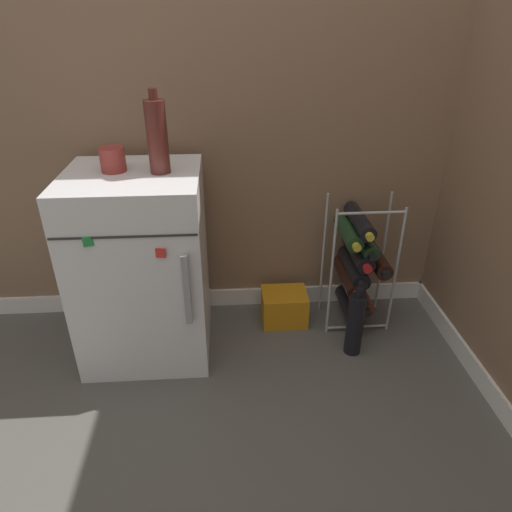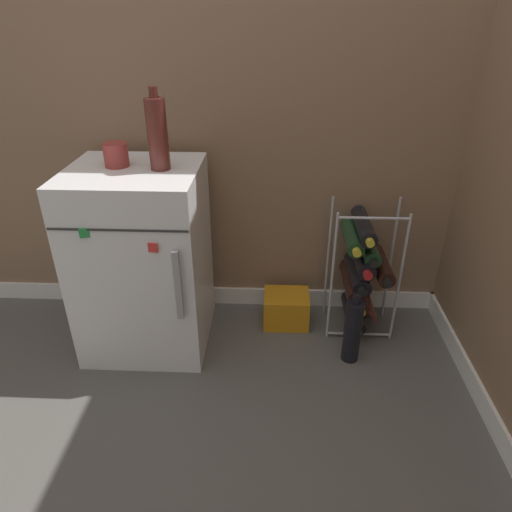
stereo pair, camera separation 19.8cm
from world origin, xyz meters
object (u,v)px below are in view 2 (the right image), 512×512
at_px(mini_fridge, 144,260).
at_px(loose_bottle_floor, 353,331).
at_px(wine_rack, 360,273).
at_px(fridge_top_bottle, 157,134).
at_px(soda_box, 286,308).
at_px(fridge_top_cup, 116,155).

distance_m(mini_fridge, loose_bottle_floor, 0.94).
relative_size(wine_rack, fridge_top_bottle, 2.07).
xyz_separation_m(soda_box, fridge_top_cup, (-0.69, -0.10, 0.78)).
distance_m(wine_rack, fridge_top_cup, 1.16).
height_order(mini_fridge, fridge_top_cup, fridge_top_cup).
height_order(fridge_top_cup, loose_bottle_floor, fridge_top_cup).
distance_m(mini_fridge, fridge_top_bottle, 0.55).
bearing_deg(fridge_top_cup, mini_fridge, -25.99).
bearing_deg(fridge_top_cup, wine_rack, 4.86).
height_order(soda_box, fridge_top_bottle, fridge_top_bottle).
relative_size(soda_box, fridge_top_cup, 2.27).
height_order(mini_fridge, loose_bottle_floor, mini_fridge).
bearing_deg(fridge_top_cup, fridge_top_bottle, -8.76).
height_order(fridge_top_bottle, loose_bottle_floor, fridge_top_bottle).
bearing_deg(fridge_top_cup, loose_bottle_floor, -8.78).
height_order(wine_rack, loose_bottle_floor, wine_rack).
bearing_deg(mini_fridge, wine_rack, 7.00).
relative_size(mini_fridge, wine_rack, 1.29).
bearing_deg(mini_fridge, fridge_top_bottle, 1.52).
distance_m(soda_box, fridge_top_bottle, 1.01).
height_order(mini_fridge, soda_box, mini_fridge).
height_order(mini_fridge, fridge_top_bottle, fridge_top_bottle).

